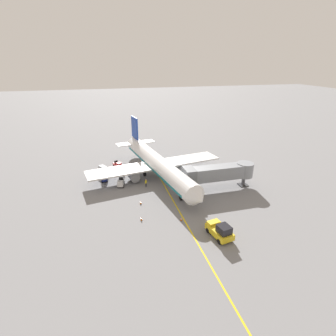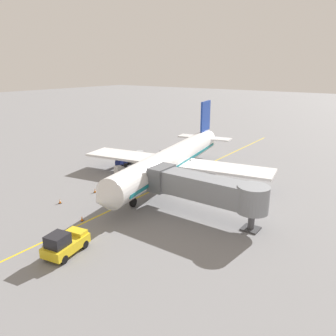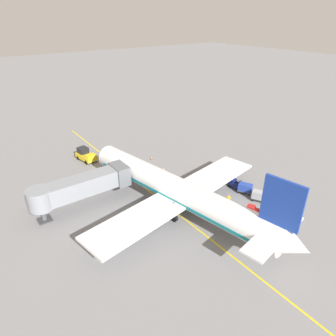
{
  "view_description": "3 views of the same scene",
  "coord_description": "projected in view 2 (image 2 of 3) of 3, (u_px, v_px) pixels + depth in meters",
  "views": [
    {
      "loc": [
        11.88,
        51.21,
        24.04
      ],
      "look_at": [
        -0.72,
        3.81,
        3.91
      ],
      "focal_mm": 28.23,
      "sensor_mm": 36.0,
      "label": 1
    },
    {
      "loc": [
        -27.15,
        38.78,
        16.69
      ],
      "look_at": [
        0.08,
        0.72,
        2.33
      ],
      "focal_mm": 35.39,
      "sensor_mm": 36.0,
      "label": 2
    },
    {
      "loc": [
        -21.66,
        -29.27,
        25.41
      ],
      "look_at": [
        3.44,
        5.11,
        3.31
      ],
      "focal_mm": 31.98,
      "sensor_mm": 36.0,
      "label": 3
    }
  ],
  "objects": [
    {
      "name": "ground_plane",
      "position": [
        171.0,
        182.0,
        50.14
      ],
      "size": [
        400.0,
        400.0,
        0.0
      ],
      "primitive_type": "plane",
      "color": "slate"
    },
    {
      "name": "gate_lead_in_line",
      "position": [
        171.0,
        182.0,
        50.14
      ],
      "size": [
        0.24,
        80.0,
        0.01
      ],
      "primitive_type": "cube",
      "color": "gold",
      "rests_on": "ground"
    },
    {
      "name": "parked_airliner",
      "position": [
        172.0,
        160.0,
        50.22
      ],
      "size": [
        30.45,
        37.22,
        10.63
      ],
      "color": "white",
      "rests_on": "ground"
    },
    {
      "name": "jet_bridge",
      "position": [
        205.0,
        188.0,
        37.57
      ],
      "size": [
        14.56,
        3.5,
        4.98
      ],
      "color": "gray",
      "rests_on": "ground"
    },
    {
      "name": "pushback_tractor",
      "position": [
        65.0,
        243.0,
        30.46
      ],
      "size": [
        2.96,
        4.73,
        2.4
      ],
      "color": "gold",
      "rests_on": "ground"
    },
    {
      "name": "baggage_tug_lead",
      "position": [
        122.0,
        170.0,
        53.57
      ],
      "size": [
        1.75,
        2.7,
        1.62
      ],
      "color": "silver",
      "rests_on": "ground"
    },
    {
      "name": "baggage_tug_trailing",
      "position": [
        122.0,
        162.0,
        58.0
      ],
      "size": [
        1.31,
        2.52,
        1.62
      ],
      "color": "navy",
      "rests_on": "ground"
    },
    {
      "name": "baggage_tug_spare",
      "position": [
        161.0,
        157.0,
        61.4
      ],
      "size": [
        2.13,
        2.77,
        1.62
      ],
      "color": "#B21E1E",
      "rests_on": "ground"
    },
    {
      "name": "baggage_cart_front",
      "position": [
        129.0,
        158.0,
        59.53
      ],
      "size": [
        2.15,
        2.9,
        1.58
      ],
      "color": "#4C4C51",
      "rests_on": "ground"
    },
    {
      "name": "baggage_cart_second_in_train",
      "position": [
        139.0,
        155.0,
        61.67
      ],
      "size": [
        2.15,
        2.9,
        1.58
      ],
      "color": "#4C4C51",
      "rests_on": "ground"
    },
    {
      "name": "ground_crew_wing_walker",
      "position": [
        151.0,
        161.0,
        57.56
      ],
      "size": [
        0.41,
        0.69,
        1.69
      ],
      "color": "#232328",
      "rests_on": "ground"
    },
    {
      "name": "ground_crew_loader",
      "position": [
        138.0,
        177.0,
        49.44
      ],
      "size": [
        0.48,
        0.65,
        1.69
      ],
      "color": "#232328",
      "rests_on": "ground"
    },
    {
      "name": "safety_cone_nose_left",
      "position": [
        82.0,
        219.0,
        37.29
      ],
      "size": [
        0.36,
        0.36,
        0.59
      ],
      "color": "black",
      "rests_on": "ground"
    },
    {
      "name": "safety_cone_nose_right",
      "position": [
        60.0,
        201.0,
        42.08
      ],
      "size": [
        0.36,
        0.36,
        0.59
      ],
      "color": "black",
      "rests_on": "ground"
    },
    {
      "name": "safety_cone_wing_tip",
      "position": [
        95.0,
        191.0,
        45.72
      ],
      "size": [
        0.36,
        0.36,
        0.59
      ],
      "color": "black",
      "rests_on": "ground"
    }
  ]
}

